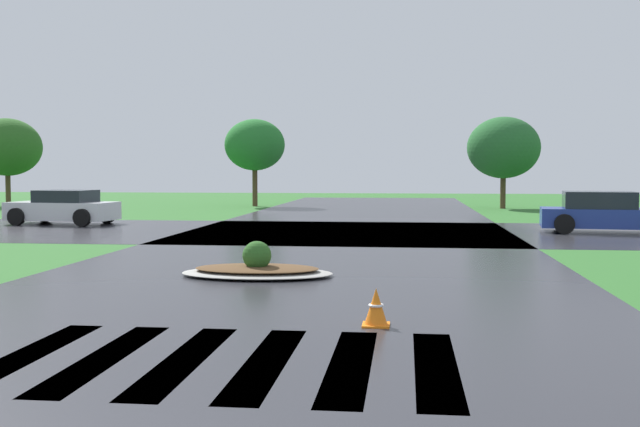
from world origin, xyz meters
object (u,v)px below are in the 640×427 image
Objects in this scene: median_island at (257,269)px; car_white_sedan at (63,208)px; car_silver_hatch at (607,213)px; traffic_cone at (376,308)px.

car_white_sedan reaches higher than median_island.
car_silver_hatch is 8.86× the size of traffic_cone.
car_white_sedan is 21.06m from traffic_cone.
car_white_sedan is at bearing 125.81° from traffic_cone.
car_silver_hatch is 1.10× the size of car_white_sedan.
median_island is 0.66× the size of car_silver_hatch.
median_island is at bearing 134.16° from car_white_sedan.
car_silver_hatch is 19.23m from car_white_sedan.
traffic_cone is (-6.85, -15.52, -0.39)m from car_silver_hatch.
median_island is 16.05m from car_white_sedan.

